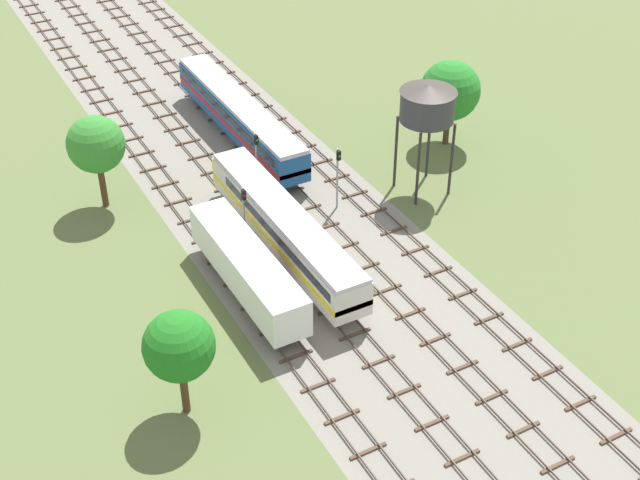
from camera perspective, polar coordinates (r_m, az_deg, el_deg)
The scene contains 16 objects.
ground_plane at distance 72.35m, azimuth -3.66°, elevation 2.90°, with size 480.00×480.00×0.00m, color #5B6B3D.
ballast_bed at distance 72.35m, azimuth -3.66°, elevation 2.90°, with size 17.29×176.00×0.01m, color gray.
track_far_left at distance 71.03m, azimuth -8.85°, elevation 1.96°, with size 2.40×126.00×0.29m.
track_left at distance 72.32m, azimuth -5.59°, elevation 2.90°, with size 2.40×126.00×0.29m.
track_centre_left at distance 73.84m, azimuth -2.45°, elevation 3.80°, with size 2.40×126.00×0.29m.
track_centre at distance 75.60m, azimuth 0.56°, elevation 4.65°, with size 2.40×126.00×0.29m.
freight_boxcar_far_left_nearest at distance 60.28m, azimuth -4.79°, elevation -1.82°, with size 2.87×14.00×3.60m.
diesel_railcar_left_near at distance 63.85m, azimuth -2.30°, elevation 0.83°, with size 2.96×20.50×3.80m.
passenger_coach_centre_left_mid at distance 79.47m, azimuth -5.31°, elevation 8.17°, with size 2.96×22.00×3.80m.
water_tower at distance 69.70m, azimuth 7.07°, elevation 8.83°, with size 4.57×4.57×9.51m.
signal_post_nearest at distance 64.38m, azimuth -5.00°, elevation 1.92°, with size 0.28×0.47×5.38m.
signal_post_near at distance 68.91m, azimuth 1.17°, elevation 4.53°, with size 0.28×0.47×5.43m.
signal_post_mid at distance 71.59m, azimuth -4.19°, elevation 5.62°, with size 0.28×0.47×5.26m.
lineside_tree_0 at distance 78.35m, azimuth 8.53°, elevation 9.66°, with size 5.37×5.37×7.95m.
lineside_tree_1 at distance 50.51m, azimuth -9.23°, elevation -6.90°, with size 4.24×4.24×7.34m.
lineside_tree_3 at distance 70.31m, azimuth -14.48°, elevation 6.07°, with size 4.58×4.58×7.97m.
Camera 1 is at (-25.18, 0.38, 38.82)m, focal length 48.82 mm.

